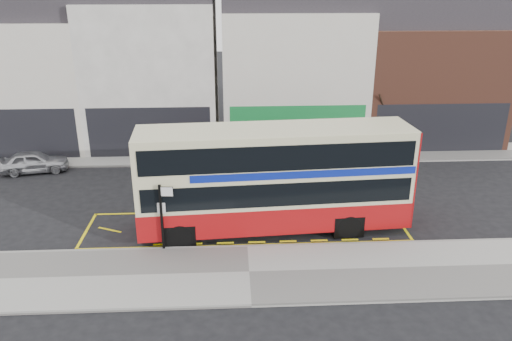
{
  "coord_description": "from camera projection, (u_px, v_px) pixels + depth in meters",
  "views": [
    {
      "loc": [
        -0.58,
        -18.26,
        10.3
      ],
      "look_at": [
        0.48,
        2.0,
        2.52
      ],
      "focal_mm": 35.0,
      "sensor_mm": 36.0,
      "label": 1
    }
  ],
  "objects": [
    {
      "name": "street_tree_right",
      "position": [
        378.0,
        99.0,
        30.8
      ],
      "size": [
        2.3,
        2.3,
        4.96
      ],
      "color": "black",
      "rests_on": "ground"
    },
    {
      "name": "kerb",
      "position": [
        247.0,
        247.0,
        20.36
      ],
      "size": [
        40.0,
        0.15,
        0.15
      ],
      "primitive_type": "cube",
      "color": "gray",
      "rests_on": "ground"
    },
    {
      "name": "pavement",
      "position": [
        249.0,
        273.0,
        18.57
      ],
      "size": [
        40.0,
        4.0,
        0.15
      ],
      "primitive_type": "cube",
      "color": "#A1A099",
      "rests_on": "ground"
    },
    {
      "name": "road_markings",
      "position": [
        246.0,
        226.0,
        22.23
      ],
      "size": [
        14.0,
        3.4,
        0.01
      ],
      "primitive_type": null,
      "color": "yellow",
      "rests_on": "ground"
    },
    {
      "name": "terrace_left",
      "position": [
        154.0,
        61.0,
        32.54
      ],
      "size": [
        8.0,
        8.01,
        11.8
      ],
      "color": "white",
      "rests_on": "ground"
    },
    {
      "name": "car_white",
      "position": [
        350.0,
        153.0,
        29.62
      ],
      "size": [
        4.87,
        2.63,
        1.34
      ],
      "primitive_type": "imported",
      "rotation": [
        0.0,
        0.0,
        1.4
      ],
      "color": "white",
      "rests_on": "ground"
    },
    {
      "name": "terrace_right",
      "position": [
        423.0,
        70.0,
        33.68
      ],
      "size": [
        9.0,
        8.01,
        10.3
      ],
      "color": "brown",
      "rests_on": "ground"
    },
    {
      "name": "far_pavement",
      "position": [
        241.0,
        156.0,
        30.97
      ],
      "size": [
        50.0,
        3.0,
        0.15
      ],
      "primitive_type": "cube",
      "color": "#A1A099",
      "rests_on": "ground"
    },
    {
      "name": "ground",
      "position": [
        247.0,
        244.0,
        20.74
      ],
      "size": [
        120.0,
        120.0,
        0.0
      ],
      "primitive_type": "plane",
      "color": "black",
      "rests_on": "ground"
    },
    {
      "name": "car_grey",
      "position": [
        261.0,
        151.0,
        29.58
      ],
      "size": [
        4.95,
        2.75,
        1.55
      ],
      "primitive_type": "imported",
      "rotation": [
        0.0,
        0.0,
        1.32
      ],
      "color": "#45474E",
      "rests_on": "ground"
    },
    {
      "name": "bus_stop_post",
      "position": [
        163.0,
        211.0,
        19.55
      ],
      "size": [
        0.68,
        0.14,
        2.77
      ],
      "rotation": [
        0.0,
        0.0,
        -0.07
      ],
      "color": "black",
      "rests_on": "pavement"
    },
    {
      "name": "terrace_green_shop",
      "position": [
        291.0,
        64.0,
        33.07
      ],
      "size": [
        9.0,
        8.01,
        11.3
      ],
      "color": "silver",
      "rests_on": "ground"
    },
    {
      "name": "car_silver",
      "position": [
        34.0,
        162.0,
        28.33
      ],
      "size": [
        3.87,
        2.13,
        1.25
      ],
      "primitive_type": "imported",
      "rotation": [
        0.0,
        0.0,
        1.76
      ],
      "color": "silver",
      "rests_on": "ground"
    },
    {
      "name": "terrace_far_left",
      "position": [
        31.0,
        70.0,
        32.33
      ],
      "size": [
        8.0,
        8.01,
        10.8
      ],
      "color": "silver",
      "rests_on": "ground"
    },
    {
      "name": "double_decker_bus",
      "position": [
        275.0,
        178.0,
        21.2
      ],
      "size": [
        11.66,
        3.41,
        4.6
      ],
      "rotation": [
        0.0,
        0.0,
        0.07
      ],
      "color": "beige",
      "rests_on": "ground"
    }
  ]
}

